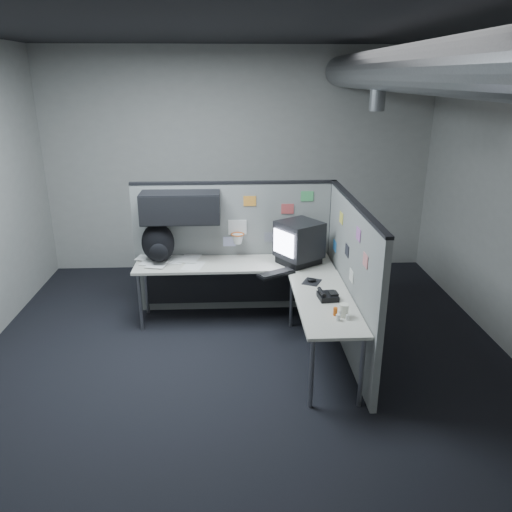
{
  "coord_description": "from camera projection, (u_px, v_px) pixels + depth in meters",
  "views": [
    {
      "loc": [
        -0.11,
        -4.49,
        2.79
      ],
      "look_at": [
        0.13,
        0.35,
        1.04
      ],
      "focal_mm": 35.0,
      "sensor_mm": 36.0,
      "label": 1
    }
  ],
  "objects": [
    {
      "name": "partition_right",
      "position": [
        350.0,
        279.0,
        5.15
      ],
      "size": [
        0.07,
        2.23,
        1.63
      ],
      "color": "gray",
      "rests_on": "ground"
    },
    {
      "name": "partition_back",
      "position": [
        221.0,
        235.0,
        5.98
      ],
      "size": [
        2.44,
        0.42,
        1.63
      ],
      "color": "gray",
      "rests_on": "ground"
    },
    {
      "name": "cup",
      "position": [
        344.0,
        310.0,
        4.52
      ],
      "size": [
        0.11,
        0.11,
        0.12
      ],
      "primitive_type": "cylinder",
      "rotation": [
        0.0,
        0.0,
        0.25
      ],
      "color": "white",
      "rests_on": "desk"
    },
    {
      "name": "keyboard",
      "position": [
        276.0,
        274.0,
        5.47
      ],
      "size": [
        0.44,
        0.35,
        0.04
      ],
      "rotation": [
        0.0,
        0.0,
        -0.24
      ],
      "color": "black",
      "rests_on": "desk"
    },
    {
      "name": "papers",
      "position": [
        169.0,
        261.0,
        5.88
      ],
      "size": [
        0.85,
        0.66,
        0.02
      ],
      "rotation": [
        0.0,
        0.0,
        -0.22
      ],
      "color": "white",
      "rests_on": "desk"
    },
    {
      "name": "monitor",
      "position": [
        299.0,
        242.0,
        5.74
      ],
      "size": [
        0.6,
        0.6,
        0.5
      ],
      "rotation": [
        0.0,
        0.0,
        -0.2
      ],
      "color": "black",
      "rests_on": "desk"
    },
    {
      "name": "desk",
      "position": [
        256.0,
        281.0,
        5.63
      ],
      "size": [
        2.31,
        2.11,
        0.73
      ],
      "color": "beige",
      "rests_on": "ground"
    },
    {
      "name": "phone",
      "position": [
        327.0,
        296.0,
        4.88
      ],
      "size": [
        0.2,
        0.21,
        0.09
      ],
      "rotation": [
        0.0,
        0.0,
        -0.08
      ],
      "color": "black",
      "rests_on": "desk"
    },
    {
      "name": "room",
      "position": [
        305.0,
        158.0,
        4.49
      ],
      "size": [
        5.62,
        5.62,
        3.22
      ],
      "color": "black",
      "rests_on": "ground"
    },
    {
      "name": "bottles",
      "position": [
        340.0,
        314.0,
        4.5
      ],
      "size": [
        0.14,
        0.15,
        0.08
      ],
      "rotation": [
        0.0,
        0.0,
        0.35
      ],
      "color": "silver",
      "rests_on": "desk"
    },
    {
      "name": "mouse",
      "position": [
        312.0,
        281.0,
        5.29
      ],
      "size": [
        0.24,
        0.26,
        0.04
      ],
      "rotation": [
        0.0,
        0.0,
        0.33
      ],
      "color": "black",
      "rests_on": "desk"
    },
    {
      "name": "backpack",
      "position": [
        158.0,
        244.0,
        5.78
      ],
      "size": [
        0.43,
        0.4,
        0.47
      ],
      "rotation": [
        0.0,
        0.0,
        -0.19
      ],
      "color": "black",
      "rests_on": "desk"
    }
  ]
}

